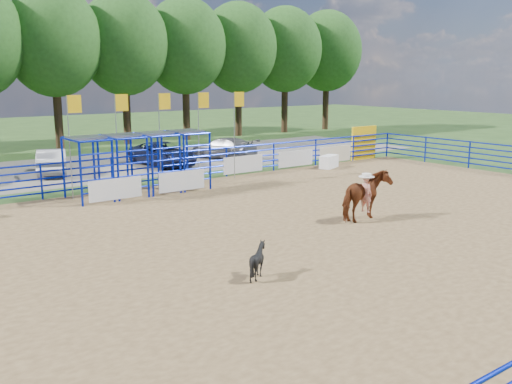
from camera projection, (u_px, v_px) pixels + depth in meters
ground at (321, 228)px, 18.82m from camera, size 120.00×120.00×0.00m
arena_dirt at (321, 228)px, 18.82m from camera, size 30.00×20.00×0.02m
gravel_strip at (113, 165)px, 32.14m from camera, size 40.00×10.00×0.01m
announcer_table at (329, 162)px, 31.01m from camera, size 1.41×1.04×0.68m
horse_and_rider at (366, 195)px, 19.62m from camera, size 2.14×1.21×2.28m
calf at (258, 261)px, 14.10m from camera, size 0.87×0.79×0.88m
car_b at (52, 161)px, 29.08m from camera, size 2.57×4.20×1.31m
car_c at (163, 154)px, 31.92m from camera, size 2.47×4.80×1.29m
car_d at (223, 148)px, 34.63m from camera, size 3.11×4.71×1.27m
perimeter_fence at (321, 206)px, 18.67m from camera, size 30.10×20.10×1.50m
chute_assembly at (147, 164)px, 24.38m from camera, size 19.32×2.41×4.20m
treeline at (53, 36)px, 37.69m from camera, size 56.40×6.40×11.24m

